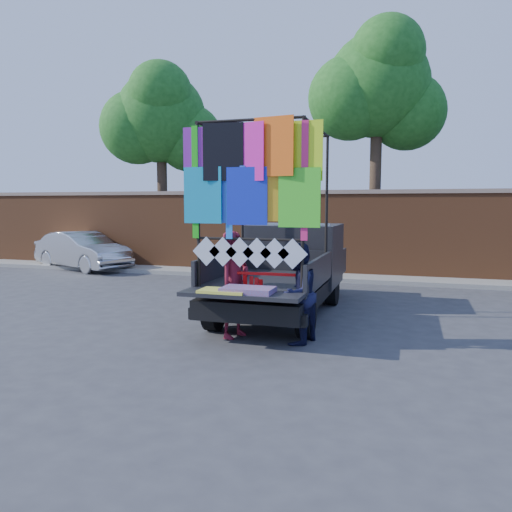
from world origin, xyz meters
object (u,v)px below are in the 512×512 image
(sedan, at_px, (83,250))
(woman, at_px, (235,284))
(man, at_px, (297,294))
(pickup_truck, at_px, (289,267))

(sedan, bearing_deg, woman, -109.77)
(sedan, xyz_separation_m, man, (8.86, -6.63, 0.16))
(sedan, bearing_deg, pickup_truck, -96.38)
(pickup_truck, xyz_separation_m, woman, (-0.32, -2.47, -0.01))
(sedan, relative_size, man, 2.42)
(woman, bearing_deg, pickup_truck, 11.16)
(pickup_truck, relative_size, woman, 3.16)
(sedan, bearing_deg, man, -106.51)
(pickup_truck, xyz_separation_m, man, (0.75, -2.55, -0.09))
(woman, relative_size, man, 1.10)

